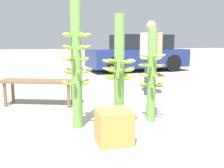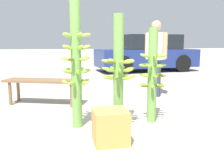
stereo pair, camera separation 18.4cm
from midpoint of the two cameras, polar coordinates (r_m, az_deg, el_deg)
name	(u,v)px [view 1 (the left image)]	position (r m, az deg, el deg)	size (l,w,h in m)	color
ground_plane	(125,131)	(3.34, 1.32, -10.72)	(80.00, 80.00, 0.00)	#B2AA9E
banana_stalk_left	(76,64)	(3.35, -9.69, 4.51)	(0.42, 0.42, 1.71)	#6B9E47
banana_stalk_center	(119,72)	(3.30, 0.06, 2.76)	(0.46, 0.46, 1.52)	#6B9E47
banana_stalk_right	(152,75)	(3.63, 7.62, 2.13)	(0.40, 0.40, 1.35)	#6B9E47
vendor_person	(151,51)	(5.42, 7.85, 7.40)	(0.36, 0.56, 1.60)	#2D334C
market_bench	(39,84)	(4.79, -17.40, 0.03)	(1.49, 0.87, 0.47)	brown
parked_car	(138,54)	(10.23, 5.43, 6.93)	(4.08, 2.02, 1.45)	navy
produce_crate	(114,126)	(2.92, -1.46, -9.66)	(0.39, 0.39, 0.39)	#C69347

